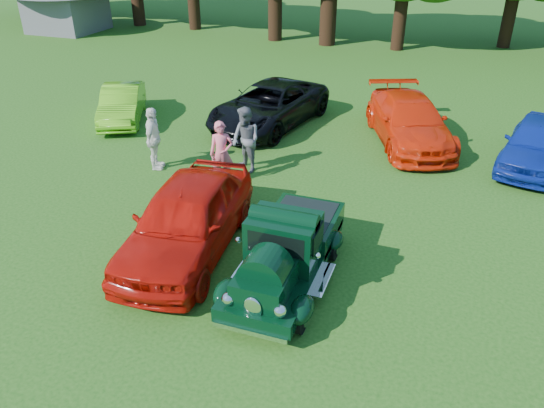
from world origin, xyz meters
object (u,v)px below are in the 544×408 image
(hero_pickup, at_px, (287,252))
(back_car_lime, at_px, (122,104))
(spectator_pink, at_px, (222,153))
(spectator_grey, at_px, (246,140))
(red_convertible, at_px, (187,219))
(back_car_blue, at_px, (537,143))
(back_car_black, at_px, (269,105))
(spectator_white, at_px, (154,139))
(back_car_orange, at_px, (409,121))

(hero_pickup, xyz_separation_m, back_car_lime, (-8.88, 7.36, -0.07))
(spectator_pink, relative_size, spectator_grey, 0.94)
(red_convertible, xyz_separation_m, back_car_blue, (7.81, 7.78, -0.10))
(back_car_black, height_order, spectator_grey, spectator_grey)
(hero_pickup, xyz_separation_m, back_car_black, (-3.54, 8.71, 0.05))
(spectator_pink, height_order, spectator_white, spectator_white)
(back_car_lime, distance_m, back_car_blue, 14.25)
(back_car_blue, xyz_separation_m, spectator_pink, (-8.53, -4.30, 0.18))
(back_car_lime, height_order, spectator_white, spectator_white)
(red_convertible, bearing_deg, back_car_lime, 126.43)
(red_convertible, relative_size, back_car_lime, 1.27)
(back_car_orange, bearing_deg, red_convertible, -136.98)
(hero_pickup, relative_size, back_car_blue, 0.96)
(back_car_orange, bearing_deg, back_car_blue, -31.61)
(hero_pickup, height_order, spectator_grey, spectator_grey)
(red_convertible, xyz_separation_m, spectator_white, (-3.05, 3.71, 0.11))
(back_car_blue, bearing_deg, back_car_orange, -176.77)
(back_car_orange, bearing_deg, hero_pickup, -121.53)
(back_car_black, xyz_separation_m, back_car_blue, (8.89, -0.62, -0.02))
(back_car_lime, xyz_separation_m, back_car_black, (5.34, 1.35, 0.12))
(back_car_lime, height_order, spectator_grey, spectator_grey)
(spectator_white, bearing_deg, back_car_orange, -72.71)
(back_car_blue, bearing_deg, spectator_white, -146.74)
(spectator_white, bearing_deg, back_car_black, -39.61)
(red_convertible, distance_m, back_car_lime, 9.54)
(red_convertible, bearing_deg, back_car_blue, 38.99)
(back_car_lime, bearing_deg, red_convertible, -74.06)
(back_car_black, bearing_deg, hero_pickup, -56.55)
(back_car_lime, height_order, back_car_blue, back_car_blue)
(red_convertible, relative_size, spectator_pink, 2.68)
(red_convertible, bearing_deg, back_car_orange, 59.23)
(back_car_blue, bearing_deg, spectator_grey, -145.44)
(spectator_white, bearing_deg, spectator_grey, -90.48)
(back_car_lime, distance_m, spectator_white, 4.76)
(back_car_black, xyz_separation_m, spectator_pink, (0.36, -4.93, 0.17))
(hero_pickup, height_order, spectator_pink, spectator_pink)
(back_car_lime, xyz_separation_m, spectator_white, (3.37, -3.34, 0.31))
(spectator_grey, bearing_deg, back_car_lime, -169.88)
(red_convertible, height_order, spectator_grey, spectator_grey)
(hero_pickup, xyz_separation_m, back_car_blue, (5.35, 8.08, 0.04))
(back_car_lime, bearing_deg, back_car_blue, -23.48)
(spectator_pink, bearing_deg, back_car_orange, 21.20)
(red_convertible, relative_size, back_car_black, 0.91)
(red_convertible, height_order, spectator_white, spectator_white)
(spectator_white, bearing_deg, red_convertible, -157.41)
(red_convertible, distance_m, back_car_orange, 9.29)
(back_car_black, bearing_deg, back_car_blue, 7.29)
(spectator_grey, bearing_deg, back_car_orange, 75.63)
(back_car_lime, bearing_deg, spectator_pink, -58.50)
(back_car_black, height_order, spectator_pink, spectator_pink)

